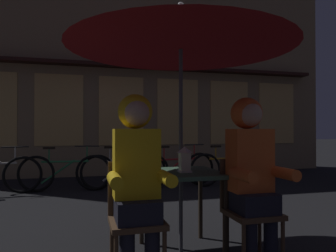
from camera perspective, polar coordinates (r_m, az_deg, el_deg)
The scene contains 13 objects.
ground_plane at distance 3.12m, azimuth 2.34°, elevation -21.78°, with size 60.00×60.00×0.00m, color black.
cafe_table at distance 2.95m, azimuth 2.33°, elevation -10.14°, with size 0.72×0.72×0.74m.
patio_umbrella at distance 3.06m, azimuth 2.32°, elevation 17.09°, with size 2.10×2.10×2.31m.
lantern at distance 2.87m, azimuth 3.02°, elevation -5.92°, with size 0.11×0.11×0.23m.
chair_left at distance 2.53m, azimuth -5.90°, elevation -15.21°, with size 0.40×0.40×0.87m.
chair_right at distance 2.83m, azimuth 14.23°, elevation -13.58°, with size 0.40×0.40×0.87m.
person_left_hooded at distance 2.40m, azimuth -5.68°, elevation -7.28°, with size 0.45×0.56×1.40m.
person_right_hooded at distance 2.73m, azimuth 14.79°, elevation -6.48°, with size 0.45×0.56×1.40m.
shopfront_building at distance 8.57m, azimuth -3.62°, elevation 12.52°, with size 10.00×0.93×6.20m.
bicycle_second at distance 6.14m, azimuth -18.10°, elevation -7.96°, with size 1.68×0.22×0.84m.
bicycle_third at distance 6.21m, azimuth -7.87°, elevation -7.90°, with size 1.68×0.19×0.84m.
bicycle_fourth at distance 6.31m, azimuth 1.64°, elevation -7.80°, with size 1.66×0.34×0.84m.
bicycle_fifth at distance 6.58m, azimuth 10.89°, elevation -7.49°, with size 1.68×0.08×0.84m.
Camera 1 is at (-0.86, -2.78, 1.12)m, focal length 33.76 mm.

